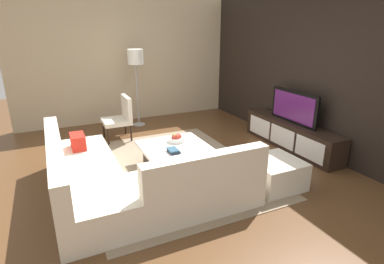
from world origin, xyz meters
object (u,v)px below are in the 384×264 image
coffee_table (175,157)px  ottoman (274,173)px  television (294,107)px  fruit_bowl (176,138)px  media_console (291,135)px  floor_lamp (136,61)px  sectional_couch (125,181)px  accent_chair_near (121,115)px  book_stack (173,151)px

coffee_table → ottoman: (1.15, 1.06, -0.00)m
television → fruit_bowl: television is taller
media_console → ottoman: bearing=-49.8°
floor_lamp → ottoman: size_ratio=2.45×
floor_lamp → fruit_bowl: size_ratio=6.12×
ottoman → television: bearing=130.1°
sectional_couch → floor_lamp: floor_lamp is taller
accent_chair_near → coffee_table: bearing=20.0°
media_console → floor_lamp: floor_lamp is taller
accent_chair_near → ottoman: accent_chair_near is taller
accent_chair_near → fruit_bowl: accent_chair_near is taller
television → coffee_table: 2.37m
accent_chair_near → book_stack: bearing=15.1°
media_console → coffee_table: media_console is taller
coffee_table → book_stack: size_ratio=4.65×
fruit_bowl → book_stack: size_ratio=1.26×
ottoman → media_console: bearing=130.2°
media_console → ottoman: media_console is taller
television → media_console: bearing=-90.0°
television → floor_lamp: (-2.60, -2.18, 0.67)m
accent_chair_near → ottoman: bearing=33.0°
accent_chair_near → floor_lamp: 1.35m
ottoman → fruit_bowl: (-1.32, -0.96, 0.24)m
accent_chair_near → book_stack: 2.01m
television → sectional_couch: size_ratio=0.46×
media_console → book_stack: size_ratio=9.84×
floor_lamp → fruit_bowl: bearing=-0.4°
television → accent_chair_near: television is taller
television → sectional_couch: television is taller
media_console → television: bearing=90.0°
coffee_table → book_stack: book_stack is taller
coffee_table → sectional_couch: bearing=-56.5°
sectional_couch → book_stack: sectional_couch is taller
accent_chair_near → fruit_bowl: (1.58, 0.55, -0.05)m
ottoman → fruit_bowl: fruit_bowl is taller
media_console → floor_lamp: bearing=-140.0°
sectional_couch → floor_lamp: (-3.13, 1.07, 1.17)m
television → book_stack: size_ratio=5.05×
coffee_table → floor_lamp: (-2.50, 0.11, 1.26)m
sectional_couch → television: bearing=99.3°
coffee_table → television: bearing=87.5°
fruit_bowl → television: bearing=82.9°
accent_chair_near → fruit_bowl: 1.68m
coffee_table → book_stack: (0.22, -0.12, 0.21)m
ottoman → book_stack: 1.51m
book_stack → coffee_table: bearing=152.2°
sectional_couch → accent_chair_near: (-2.39, 0.51, 0.20)m
sectional_couch → coffee_table: size_ratio=2.38×
television → floor_lamp: size_ratio=0.66×
sectional_couch → book_stack: (-0.41, 0.84, 0.12)m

